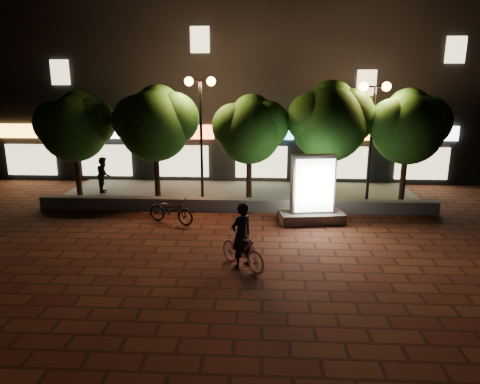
# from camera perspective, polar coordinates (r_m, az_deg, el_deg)

# --- Properties ---
(ground) EXTENTS (80.00, 80.00, 0.00)m
(ground) POSITION_cam_1_polar(r_m,az_deg,el_deg) (13.83, -1.68, -7.29)
(ground) COLOR #552A1A
(ground) RESTS_ON ground
(retaining_wall) EXTENTS (16.00, 0.45, 0.50)m
(retaining_wall) POSITION_cam_1_polar(r_m,az_deg,el_deg) (17.53, -0.61, -1.68)
(retaining_wall) COLOR slate
(retaining_wall) RESTS_ON ground
(sidewalk) EXTENTS (16.00, 5.00, 0.08)m
(sidewalk) POSITION_cam_1_polar(r_m,az_deg,el_deg) (19.99, -0.15, -0.27)
(sidewalk) COLOR slate
(sidewalk) RESTS_ON ground
(building_block) EXTENTS (28.00, 8.12, 11.30)m
(building_block) POSITION_cam_1_polar(r_m,az_deg,el_deg) (25.82, 0.67, 14.18)
(building_block) COLOR black
(building_block) RESTS_ON ground
(tree_far_left) EXTENTS (3.36, 2.80, 4.63)m
(tree_far_left) POSITION_cam_1_polar(r_m,az_deg,el_deg) (20.04, -20.81, 8.29)
(tree_far_left) COLOR black
(tree_far_left) RESTS_ON sidewalk
(tree_left) EXTENTS (3.60, 3.00, 4.89)m
(tree_left) POSITION_cam_1_polar(r_m,az_deg,el_deg) (18.90, -10.96, 9.10)
(tree_left) COLOR black
(tree_left) RESTS_ON sidewalk
(tree_mid) EXTENTS (3.24, 2.70, 4.50)m
(tree_mid) POSITION_cam_1_polar(r_m,az_deg,el_deg) (18.37, 1.39, 8.50)
(tree_mid) COLOR black
(tree_mid) RESTS_ON sidewalk
(tree_right) EXTENTS (3.72, 3.10, 5.07)m
(tree_right) POSITION_cam_1_polar(r_m,az_deg,el_deg) (18.54, 11.81, 9.34)
(tree_right) COLOR black
(tree_right) RESTS_ON sidewalk
(tree_far_right) EXTENTS (3.48, 2.90, 4.76)m
(tree_far_right) POSITION_cam_1_polar(r_m,az_deg,el_deg) (19.29, 21.30, 8.27)
(tree_far_right) COLOR black
(tree_far_right) RESTS_ON sidewalk
(street_lamp_left) EXTENTS (1.26, 0.36, 5.18)m
(street_lamp_left) POSITION_cam_1_polar(r_m,az_deg,el_deg) (18.22, -5.20, 10.95)
(street_lamp_left) COLOR black
(street_lamp_left) RESTS_ON sidewalk
(street_lamp_right) EXTENTS (1.26, 0.36, 4.98)m
(street_lamp_right) POSITION_cam_1_polar(r_m,az_deg,el_deg) (18.58, 17.07, 10.04)
(street_lamp_right) COLOR black
(street_lamp_right) RESTS_ON sidewalk
(ad_kiosk) EXTENTS (2.47, 1.48, 2.52)m
(ad_kiosk) POSITION_cam_1_polar(r_m,az_deg,el_deg) (16.16, 9.46, -0.46)
(ad_kiosk) COLOR slate
(ad_kiosk) RESTS_ON ground
(scooter_pink) EXTENTS (1.59, 1.65, 1.07)m
(scooter_pink) POSITION_cam_1_polar(r_m,az_deg,el_deg) (12.20, 0.33, -7.63)
(scooter_pink) COLOR #CB85A8
(scooter_pink) RESTS_ON ground
(rider) EXTENTS (0.81, 0.78, 1.87)m
(rider) POSITION_cam_1_polar(r_m,az_deg,el_deg) (12.15, 0.22, -5.70)
(rider) COLOR black
(rider) RESTS_ON ground
(scooter_parked) EXTENTS (1.99, 1.33, 0.99)m
(scooter_parked) POSITION_cam_1_polar(r_m,az_deg,el_deg) (16.16, -9.03, -2.38)
(scooter_parked) COLOR black
(scooter_parked) RESTS_ON ground
(pedestrian) EXTENTS (0.79, 0.92, 1.65)m
(pedestrian) POSITION_cam_1_polar(r_m,az_deg,el_deg) (21.02, -17.43, 2.20)
(pedestrian) COLOR black
(pedestrian) RESTS_ON sidewalk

